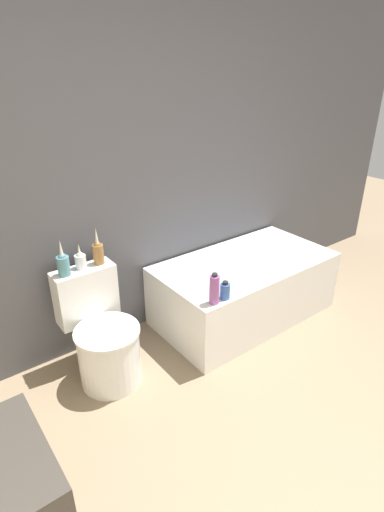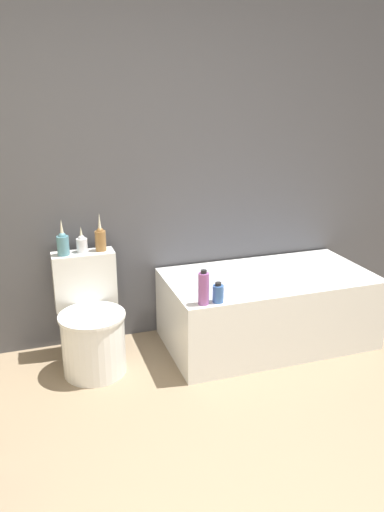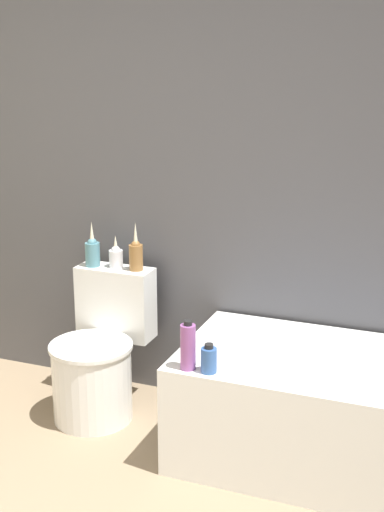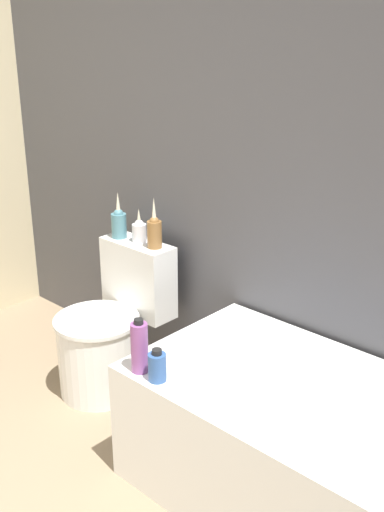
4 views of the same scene
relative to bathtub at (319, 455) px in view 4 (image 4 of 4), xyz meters
The scene contains 8 objects.
wall_back_tiled 1.40m from the bathtub, 152.22° to the left, with size 6.40×0.06×2.60m.
bathtub is the anchor object (origin of this frame).
toilet 1.26m from the bathtub, behind, with size 0.43×0.58×0.74m.
vase_gold 1.51m from the bathtub, behind, with size 0.08×0.08×0.24m.
vase_silver 1.40m from the bathtub, 167.98° to the left, with size 0.07×0.07×0.17m.
vase_bronze 1.29m from the bathtub, 167.25° to the left, with size 0.07×0.07×0.26m.
shampoo_bottle_tall 0.78m from the bathtub, 151.78° to the right, with size 0.07×0.07×0.22m.
shampoo_bottle_short 0.69m from the bathtub, 147.57° to the right, with size 0.07×0.07×0.13m.
Camera 4 is at (1.73, 0.14, 1.75)m, focal length 42.00 mm.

